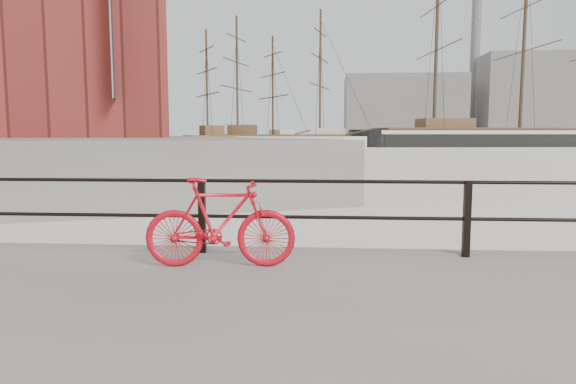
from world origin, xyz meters
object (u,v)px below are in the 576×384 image
(bicycle, at_px, (220,223))
(barque_black, at_px, (519,147))
(schooner_left, at_px, (241,147))
(workboat_far, at_px, (53,152))
(schooner_mid, at_px, (278,147))

(bicycle, distance_m, barque_black, 87.53)
(schooner_left, bearing_deg, workboat_far, -152.20)
(schooner_mid, relative_size, schooner_left, 1.21)
(bicycle, bearing_deg, workboat_far, 116.14)
(bicycle, bearing_deg, barque_black, 63.45)
(barque_black, relative_size, workboat_far, 5.70)
(schooner_left, bearing_deg, barque_black, -23.93)
(bicycle, distance_m, workboat_far, 56.03)
(bicycle, bearing_deg, schooner_mid, 90.35)
(schooner_left, relative_size, workboat_far, 2.20)
(schooner_mid, bearing_deg, schooner_left, 179.86)
(barque_black, height_order, workboat_far, barque_black)
(schooner_mid, bearing_deg, bicycle, -72.03)
(bicycle, height_order, workboat_far, workboat_far)
(schooner_mid, height_order, schooner_left, schooner_mid)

